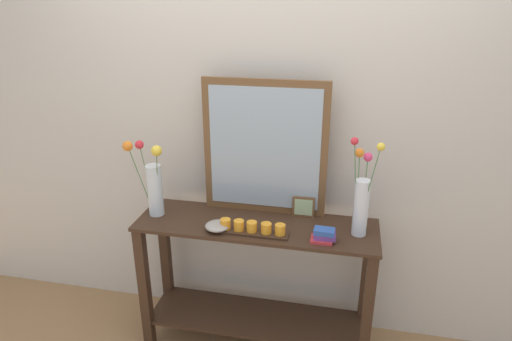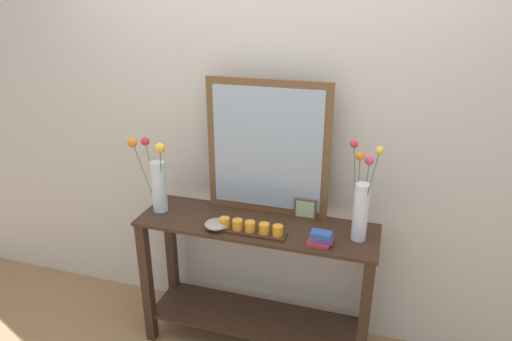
# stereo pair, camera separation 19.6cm
# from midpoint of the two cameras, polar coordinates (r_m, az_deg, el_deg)

# --- Properties ---
(wall_back) EXTENTS (6.40, 0.08, 2.70)m
(wall_back) POSITION_cam_midpoint_polar(r_m,az_deg,el_deg) (2.57, 4.31, 6.70)
(wall_back) COLOR beige
(wall_back) RESTS_ON ground
(console_table) EXTENTS (1.34, 0.40, 0.83)m
(console_table) POSITION_cam_midpoint_polar(r_m,az_deg,el_deg) (2.65, 2.18, -13.31)
(console_table) COLOR #382316
(console_table) RESTS_ON ground
(mirror_leaning) EXTENTS (0.70, 0.03, 0.77)m
(mirror_leaning) POSITION_cam_midpoint_polar(r_m,az_deg,el_deg) (2.46, 3.75, 2.79)
(mirror_leaning) COLOR brown
(mirror_leaning) RESTS_ON console_table
(tall_vase_left) EXTENTS (0.21, 0.17, 0.46)m
(tall_vase_left) POSITION_cam_midpoint_polar(r_m,az_deg,el_deg) (2.57, -10.55, -1.16)
(tall_vase_left) COLOR silver
(tall_vase_left) RESTS_ON console_table
(vase_right) EXTENTS (0.16, 0.20, 0.54)m
(vase_right) POSITION_cam_midpoint_polar(r_m,az_deg,el_deg) (2.32, 15.80, -4.16)
(vase_right) COLOR silver
(vase_right) RESTS_ON console_table
(candle_tray) EXTENTS (0.39, 0.09, 0.07)m
(candle_tray) POSITION_cam_midpoint_polar(r_m,az_deg,el_deg) (2.36, 1.71, -7.51)
(candle_tray) COLOR #382316
(candle_tray) RESTS_ON console_table
(picture_frame_small) EXTENTS (0.13, 0.01, 0.12)m
(picture_frame_small) POSITION_cam_midpoint_polar(r_m,az_deg,el_deg) (2.52, 8.58, -4.96)
(picture_frame_small) COLOR brown
(picture_frame_small) RESTS_ON console_table
(decorative_bowl) EXTENTS (0.13, 0.13, 0.05)m
(decorative_bowl) POSITION_cam_midpoint_polar(r_m,az_deg,el_deg) (2.41, -2.77, -6.98)
(decorative_bowl) COLOR #9E9389
(decorative_bowl) RESTS_ON console_table
(book_stack) EXTENTS (0.13, 0.09, 0.07)m
(book_stack) POSITION_cam_midpoint_polar(r_m,az_deg,el_deg) (2.30, 10.82, -8.65)
(book_stack) COLOR #C63338
(book_stack) RESTS_ON console_table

